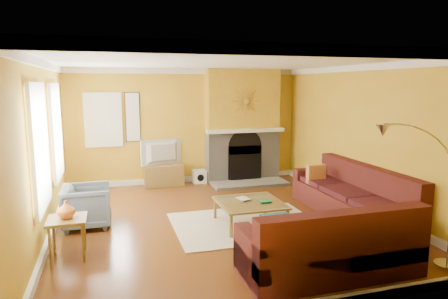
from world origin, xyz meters
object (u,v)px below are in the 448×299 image
object	(u,v)px
sectional_sofa	(308,204)
media_console	(164,175)
coffee_table	(250,213)
arc_lamp	(420,200)
armchair	(87,206)
side_table	(68,238)

from	to	relation	value
sectional_sofa	media_console	bearing A→B (deg)	116.57
coffee_table	arc_lamp	size ratio (longest dim) A/B	0.56
armchair	media_console	bearing A→B (deg)	-33.69
sectional_sofa	coffee_table	distance (m)	0.97
media_console	arc_lamp	size ratio (longest dim) A/B	0.48
sectional_sofa	side_table	size ratio (longest dim) A/B	6.67
side_table	coffee_table	bearing A→B (deg)	10.12
coffee_table	arc_lamp	bearing A→B (deg)	-57.68
side_table	media_console	bearing A→B (deg)	63.43
side_table	armchair	bearing A→B (deg)	80.54
sectional_sofa	coffee_table	bearing A→B (deg)	147.99
armchair	side_table	xyz separation A→B (m)	(-0.20, -1.20, -0.07)
media_console	sectional_sofa	bearing A→B (deg)	-63.43
media_console	side_table	bearing A→B (deg)	-116.57
sectional_sofa	media_console	xyz separation A→B (m)	(-1.80, 3.60, -0.20)
coffee_table	armchair	bearing A→B (deg)	164.93
coffee_table	side_table	world-z (taller)	side_table
media_console	side_table	world-z (taller)	side_table
armchair	side_table	bearing A→B (deg)	170.54
coffee_table	media_console	distance (m)	3.26
sectional_sofa	armchair	xyz separation A→B (m)	(-3.40, 1.20, -0.10)
armchair	arc_lamp	world-z (taller)	arc_lamp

